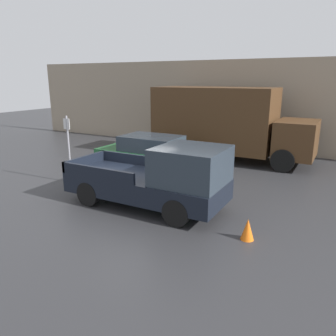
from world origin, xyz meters
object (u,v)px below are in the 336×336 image
at_px(car, 150,154).
at_px(traffic_cone, 248,229).
at_px(parking_sign, 69,146).
at_px(delivery_truck, 224,121).
at_px(pickup_truck, 159,179).

bearing_deg(car, traffic_cone, -36.65).
bearing_deg(parking_sign, traffic_cone, -10.27).
distance_m(car, traffic_cone, 6.73).
bearing_deg(delivery_truck, pickup_truck, -85.89).
bearing_deg(parking_sign, car, 53.99).
bearing_deg(parking_sign, pickup_truck, -7.68).
distance_m(pickup_truck, car, 4.05).
height_order(delivery_truck, parking_sign, delivery_truck).
height_order(delivery_truck, traffic_cone, delivery_truck).
distance_m(pickup_truck, parking_sign, 4.40).
distance_m(delivery_truck, traffic_cone, 8.86).
distance_m(car, delivery_truck, 4.52).
xyz_separation_m(car, delivery_truck, (1.87, 3.97, 1.06)).
bearing_deg(traffic_cone, car, 143.35).
height_order(car, traffic_cone, car).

